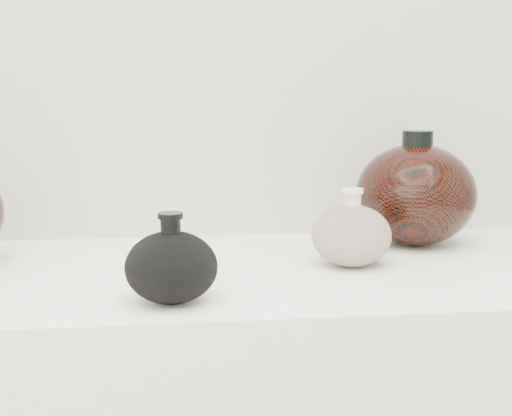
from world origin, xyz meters
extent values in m
cube|color=#B3B4A9|center=(0.00, 1.21, 1.30)|extent=(3.00, 0.02, 2.60)
cube|color=white|center=(0.00, 0.95, 0.89)|extent=(1.20, 0.50, 0.03)
ellipsoid|color=black|center=(-0.09, 0.79, 0.95)|extent=(0.12, 0.12, 0.09)
cylinder|color=black|center=(-0.09, 0.79, 1.00)|extent=(0.03, 0.03, 0.03)
cylinder|color=black|center=(-0.09, 0.79, 1.01)|extent=(0.03, 0.03, 0.01)
ellipsoid|color=beige|center=(0.19, 0.95, 0.95)|extent=(0.16, 0.16, 0.10)
cylinder|color=beige|center=(0.19, 0.95, 1.00)|extent=(0.04, 0.04, 0.03)
cylinder|color=beige|center=(0.19, 0.95, 1.02)|extent=(0.04, 0.04, 0.01)
ellipsoid|color=black|center=(0.34, 1.08, 0.99)|extent=(0.27, 0.27, 0.18)
cylinder|color=black|center=(0.34, 1.08, 1.08)|extent=(0.07, 0.07, 0.03)
camera|label=1|loc=(-0.09, -0.11, 1.18)|focal=50.00mm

